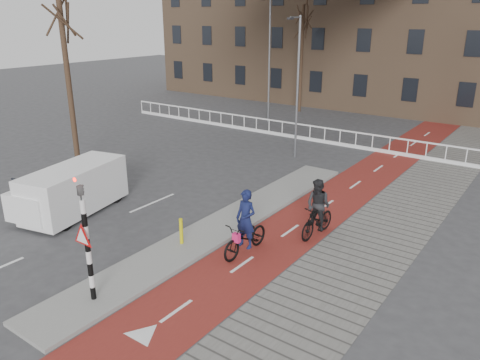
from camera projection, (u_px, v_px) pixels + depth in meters
The scene contains 15 objects.
ground at pixel (162, 277), 13.93m from camera, with size 120.00×120.00×0.00m, color #38383A.
bike_lane at pixel (346, 191), 20.77m from camera, with size 2.50×60.00×0.01m, color maroon.
sidewalk at pixel (410, 205), 19.23m from camera, with size 3.00×60.00×0.01m, color slate.
curb_island at pixel (225, 224), 17.36m from camera, with size 1.80×16.00×0.12m, color gray.
traffic_signal at pixel (86, 237), 12.05m from camera, with size 0.80×0.80×3.68m.
bollard at pixel (181, 231), 15.62m from camera, with size 0.12×0.12×0.90m, color #CBC00B.
cyclist_near at pixel (246, 233), 15.10m from camera, with size 0.83×2.17×2.19m.
cyclist_far at pixel (318, 213), 16.29m from camera, with size 0.95×1.99×2.08m.
van at pixel (74, 189), 18.23m from camera, with size 2.64×4.63×1.87m.
railing at pixel (296, 134), 29.60m from camera, with size 28.00×0.10×0.99m.
townhouse_row at pixel (413, 10), 37.50m from camera, with size 46.00×10.00×15.90m.
tree_left at pixel (68, 79), 22.79m from camera, with size 0.27×0.27×8.89m, color #322116.
tree_mid at pixel (301, 60), 36.74m from camera, with size 0.24×0.24×8.17m, color #322116.
streetlight_near at pixel (297, 90), 24.56m from camera, with size 0.12×0.12×7.39m, color slate.
streetlight_left at pixel (269, 62), 32.95m from camera, with size 0.12×0.12×8.53m, color slate.
Camera 1 is at (8.98, -8.54, 7.37)m, focal length 35.00 mm.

